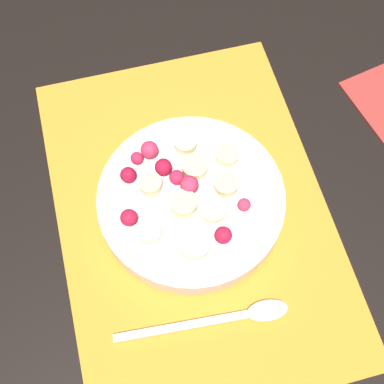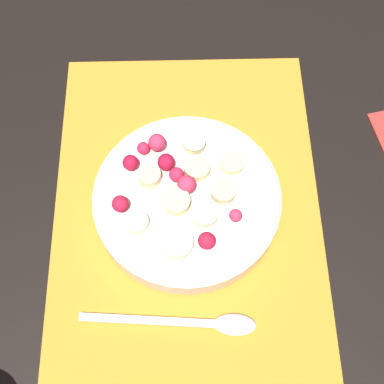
% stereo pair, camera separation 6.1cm
% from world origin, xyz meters
% --- Properties ---
extents(ground_plane, '(3.00, 3.00, 0.00)m').
position_xyz_m(ground_plane, '(0.00, 0.00, 0.00)').
color(ground_plane, black).
extents(placemat, '(0.46, 0.32, 0.01)m').
position_xyz_m(placemat, '(0.00, 0.00, 0.00)').
color(placemat, orange).
rests_on(placemat, ground_plane).
extents(fruit_bowl, '(0.22, 0.22, 0.05)m').
position_xyz_m(fruit_bowl, '(0.01, -0.00, 0.03)').
color(fruit_bowl, silver).
rests_on(fruit_bowl, placemat).
extents(spoon, '(0.03, 0.20, 0.01)m').
position_xyz_m(spoon, '(-0.14, -0.01, 0.01)').
color(spoon, silver).
rests_on(spoon, placemat).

